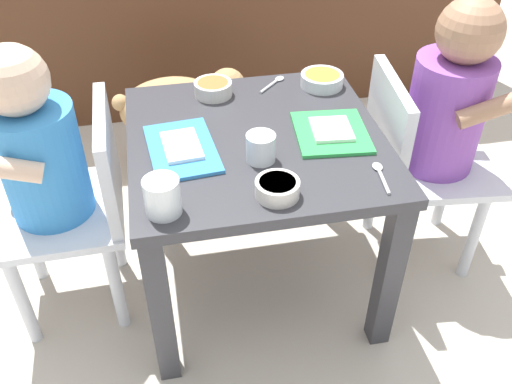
{
  "coord_description": "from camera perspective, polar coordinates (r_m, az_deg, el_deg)",
  "views": [
    {
      "loc": [
        -0.19,
        -0.97,
        1.07
      ],
      "look_at": [
        0.0,
        0.0,
        0.28
      ],
      "focal_mm": 39.14,
      "sensor_mm": 36.0,
      "label": 1
    }
  ],
  "objects": [
    {
      "name": "water_cup_right",
      "position": [
        1.09,
        0.49,
        4.39
      ],
      "size": [
        0.06,
        0.06,
        0.06
      ],
      "color": "white",
      "rests_on": "dining_table"
    },
    {
      "name": "ground_plane",
      "position": [
        1.46,
        0.0,
        -8.58
      ],
      "size": [
        7.0,
        7.0,
        0.0
      ],
      "primitive_type": "plane",
      "color": "beige"
    },
    {
      "name": "seated_child_left",
      "position": [
        1.2,
        -20.56,
        3.01
      ],
      "size": [
        0.29,
        0.29,
        0.67
      ],
      "color": "silver",
      "rests_on": "ground"
    },
    {
      "name": "cereal_bowl_right_side",
      "position": [
        1.01,
        2.29,
        0.44
      ],
      "size": [
        0.08,
        0.08,
        0.03
      ],
      "color": "silver",
      "rests_on": "dining_table"
    },
    {
      "name": "water_cup_left",
      "position": [
        0.98,
        -9.52,
        -0.68
      ],
      "size": [
        0.06,
        0.06,
        0.07
      ],
      "color": "white",
      "rests_on": "dining_table"
    },
    {
      "name": "dog",
      "position": [
        1.74,
        -7.95,
        8.62
      ],
      "size": [
        0.41,
        0.2,
        0.31
      ],
      "color": "tan",
      "rests_on": "ground"
    },
    {
      "name": "veggie_bowl_near",
      "position": [
        1.37,
        6.75,
        11.35
      ],
      "size": [
        0.1,
        0.1,
        0.03
      ],
      "color": "white",
      "rests_on": "dining_table"
    },
    {
      "name": "food_tray_left",
      "position": [
        1.14,
        -7.59,
        4.48
      ],
      "size": [
        0.15,
        0.21,
        0.02
      ],
      "color": "#388CD8",
      "rests_on": "dining_table"
    },
    {
      "name": "spoon_by_right_tray",
      "position": [
        1.09,
        12.63,
        1.79
      ],
      "size": [
        0.02,
        0.1,
        0.01
      ],
      "color": "silver",
      "rests_on": "dining_table"
    },
    {
      "name": "spoon_by_left_tray",
      "position": [
        1.38,
        1.87,
        11.12
      ],
      "size": [
        0.08,
        0.08,
        0.01
      ],
      "color": "silver",
      "rests_on": "dining_table"
    },
    {
      "name": "food_tray_right",
      "position": [
        1.19,
        7.69,
        6.12
      ],
      "size": [
        0.17,
        0.18,
        0.02
      ],
      "color": "green",
      "rests_on": "dining_table"
    },
    {
      "name": "cereal_bowl_left_side",
      "position": [
        1.33,
        -4.4,
        10.54
      ],
      "size": [
        0.09,
        0.09,
        0.03
      ],
      "color": "silver",
      "rests_on": "dining_table"
    },
    {
      "name": "seated_child_right",
      "position": [
        1.33,
        18.44,
        7.75
      ],
      "size": [
        0.31,
        0.31,
        0.69
      ],
      "color": "silver",
      "rests_on": "ground"
    },
    {
      "name": "dining_table",
      "position": [
        1.22,
        0.0,
        2.64
      ],
      "size": [
        0.53,
        0.53,
        0.43
      ],
      "color": "#333338",
      "rests_on": "ground"
    }
  ]
}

